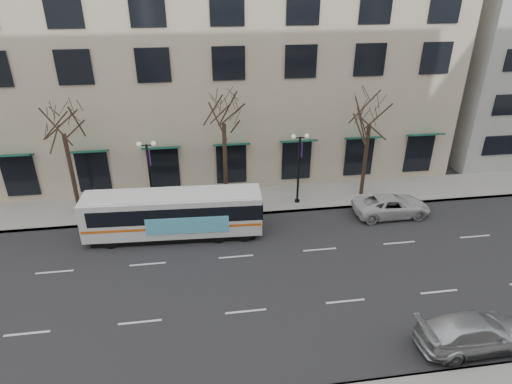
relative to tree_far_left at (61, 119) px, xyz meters
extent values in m
plane|color=black|center=(10.00, -8.80, -6.70)|extent=(160.00, 160.00, 0.00)
cube|color=gray|center=(15.00, 0.20, -6.62)|extent=(80.00, 4.00, 0.15)
cube|color=#BFAC92|center=(8.00, 12.20, 5.30)|extent=(40.00, 20.00, 24.00)
cylinder|color=black|center=(0.00, 0.00, -3.83)|extent=(0.28, 0.28, 5.74)
cylinder|color=black|center=(10.00, 0.00, -3.72)|extent=(0.28, 0.28, 5.95)
cylinder|color=black|center=(20.00, 0.00, -3.97)|extent=(0.28, 0.28, 5.46)
cylinder|color=black|center=(5.00, -0.60, -4.20)|extent=(0.16, 0.16, 5.00)
cylinder|color=black|center=(5.00, -0.60, -6.55)|extent=(0.36, 0.36, 0.30)
cube|color=black|center=(5.00, -0.60, -1.75)|extent=(0.90, 0.06, 0.06)
sphere|color=silver|center=(4.55, -0.60, -1.65)|extent=(0.32, 0.32, 0.32)
sphere|color=silver|center=(5.45, -0.60, -1.65)|extent=(0.32, 0.32, 0.32)
cube|color=#471D6F|center=(5.12, -0.60, -2.60)|extent=(0.04, 0.45, 1.00)
cylinder|color=black|center=(15.00, -0.60, -4.20)|extent=(0.16, 0.16, 5.00)
cylinder|color=black|center=(15.00, -0.60, -6.55)|extent=(0.36, 0.36, 0.30)
cube|color=black|center=(15.00, -0.60, -1.75)|extent=(0.90, 0.06, 0.06)
sphere|color=silver|center=(14.55, -0.60, -1.65)|extent=(0.32, 0.32, 0.32)
sphere|color=silver|center=(15.45, -0.60, -1.65)|extent=(0.32, 0.32, 0.32)
cube|color=#471D6F|center=(15.12, -0.60, -2.60)|extent=(0.04, 0.45, 1.00)
cube|color=white|center=(6.49, -3.67, -5.08)|extent=(10.77, 2.84, 2.44)
cube|color=black|center=(6.49, -3.67, -6.45)|extent=(9.90, 2.52, 0.40)
cube|color=black|center=(6.75, -3.68, -4.70)|extent=(10.34, 2.85, 0.98)
cube|color=orange|center=(6.49, -3.67, -5.50)|extent=(10.66, 2.86, 0.16)
cube|color=#60CAEA|center=(7.32, -4.89, -5.32)|extent=(4.89, 0.30, 1.07)
cube|color=white|center=(6.49, -3.67, -3.83)|extent=(10.22, 2.58, 0.07)
cylinder|color=black|center=(2.71, -4.50, -6.25)|extent=(0.90, 0.29, 0.89)
cylinder|color=black|center=(2.81, -2.46, -6.25)|extent=(0.90, 0.29, 0.89)
cylinder|color=black|center=(9.10, -4.82, -6.25)|extent=(0.90, 0.29, 0.89)
cylinder|color=black|center=(9.20, -2.78, -6.25)|extent=(0.90, 0.29, 0.89)
cylinder|color=black|center=(10.70, -4.90, -6.25)|extent=(0.90, 0.29, 0.89)
cylinder|color=black|center=(10.80, -2.86, -6.25)|extent=(0.90, 0.29, 0.89)
imported|color=#B6BABF|center=(19.54, -14.64, -5.95)|extent=(5.21, 2.24, 1.49)
imported|color=silver|center=(20.90, -3.11, -5.99)|extent=(5.14, 2.39, 1.43)
camera|label=1|loc=(8.18, -26.91, 7.67)|focal=30.00mm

